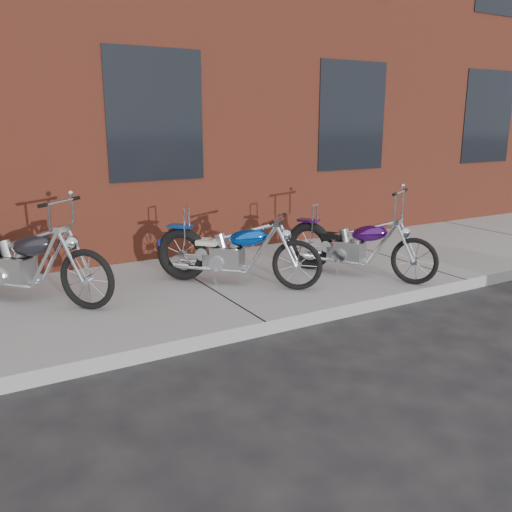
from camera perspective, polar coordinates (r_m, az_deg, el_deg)
ground at (r=5.59m, az=1.02°, el=-8.39°), size 120.00×120.00×0.00m
sidewalk at (r=6.81m, az=-5.48°, el=-3.57°), size 22.00×3.00×0.15m
building_brick at (r=12.84m, az=-19.03°, el=21.74°), size 22.00×10.00×8.00m
chopper_purple at (r=7.16m, az=10.40°, el=0.84°), size 1.10×1.83×1.15m
chopper_blue at (r=6.66m, az=-2.40°, el=0.18°), size 1.55×1.61×0.93m
chopper_third at (r=6.58m, az=-23.59°, el=-0.89°), size 1.63×1.80×1.18m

